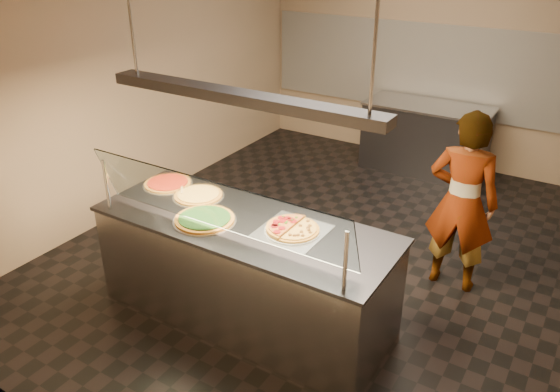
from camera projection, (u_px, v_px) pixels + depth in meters
The scene contains 19 objects.
ground at pixel (332, 250), 5.72m from camera, with size 5.00×6.00×0.02m, color black.
wall_back at pixel (438, 54), 7.35m from camera, with size 5.00×0.02×3.00m, color #9A7F63.
wall_front at pixel (74, 265), 2.76m from camera, with size 5.00×0.02×3.00m, color #9A7F63.
wall_left at pixel (141, 77), 6.24m from camera, with size 0.02×6.00×3.00m, color #9A7F63.
tile_band at pixel (435, 70), 7.42m from camera, with size 4.90×0.02×1.20m, color silver.
serving_counter at pixel (245, 271), 4.54m from camera, with size 2.49×0.94×0.93m.
sneeze_guard at pixel (215, 206), 3.95m from camera, with size 2.25×0.18×0.54m.
perforated_tray at pixel (293, 230), 4.21m from camera, with size 0.49×0.49×0.01m.
half_pizza_pepperoni at pixel (282, 224), 4.24m from camera, with size 0.21×0.41×0.05m.
half_pizza_sausage at pixel (304, 231), 4.15m from camera, with size 0.20×0.41×0.04m.
pizza_spinach at pixel (205, 219), 4.35m from camera, with size 0.51×0.51×0.03m.
pizza_cheese at pixel (199, 195), 4.75m from camera, with size 0.45×0.45×0.03m.
pizza_tomato at pixel (168, 183), 4.97m from camera, with size 0.45×0.45×0.03m.
pizza_spatula at pixel (187, 192), 4.76m from camera, with size 0.28×0.17×0.02m.
prep_table at pixel (425, 138), 7.41m from camera, with size 1.64×0.74×0.93m.
worker at pixel (462, 203), 4.83m from camera, with size 0.62×0.41×1.70m, color black.
heat_lamp_housing at pixel (239, 97), 3.89m from camera, with size 2.30×0.18×0.08m, color #35353A.
lamp_rod_left at pixel (129, 7), 4.12m from camera, with size 0.02×0.02×1.01m, color #B7B7BC.
lamp_rod_right at pixel (376, 31), 3.17m from camera, with size 0.02×0.02×1.01m, color #B7B7BC.
Camera 1 is at (2.12, -4.43, 3.03)m, focal length 35.00 mm.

